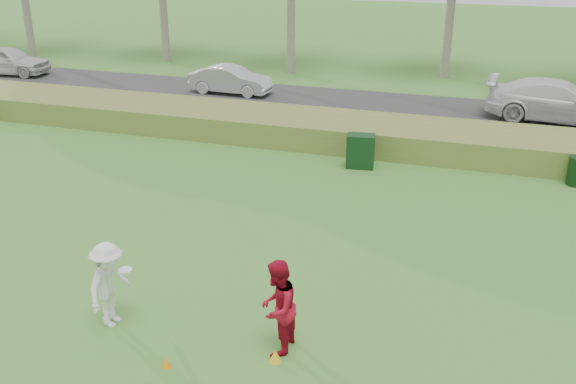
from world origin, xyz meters
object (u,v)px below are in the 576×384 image
(player_white, at_px, (109,285))
(utility_cabinet, at_px, (361,151))
(cone_orange, at_px, (166,362))
(car_right, at_px, (558,101))
(cone_yellow, at_px, (275,356))
(player_red, at_px, (277,308))
(car_mid, at_px, (231,80))
(car_left, at_px, (8,60))

(player_white, distance_m, utility_cabinet, 10.73)
(player_white, relative_size, cone_orange, 9.18)
(player_white, xyz_separation_m, car_right, (9.23, 18.01, -0.03))
(cone_yellow, height_order, car_right, car_right)
(cone_yellow, relative_size, utility_cabinet, 0.22)
(player_red, relative_size, cone_yellow, 7.65)
(player_red, bearing_deg, car_mid, -154.08)
(player_white, distance_m, car_right, 20.23)
(player_white, relative_size, cone_yellow, 7.29)
(car_left, height_order, car_right, car_right)
(cone_yellow, distance_m, car_left, 28.24)
(car_right, bearing_deg, cone_yellow, 166.09)
(cone_orange, distance_m, cone_yellow, 1.97)
(cone_yellow, bearing_deg, car_right, 72.44)
(cone_yellow, bearing_deg, player_white, 177.58)
(player_red, bearing_deg, utility_cabinet, -175.85)
(player_white, height_order, car_left, player_white)
(car_right, bearing_deg, car_mid, 93.03)
(car_mid, bearing_deg, cone_yellow, -153.41)
(utility_cabinet, bearing_deg, car_left, 150.94)
(car_right, bearing_deg, car_left, 92.84)
(player_red, xyz_separation_m, car_right, (5.81, 17.83, -0.07))
(cone_orange, height_order, cone_yellow, cone_yellow)
(car_left, bearing_deg, cone_orange, -139.36)
(cone_orange, xyz_separation_m, utility_cabinet, (1.15, 11.26, 0.46))
(cone_orange, bearing_deg, car_mid, 109.34)
(cone_yellow, bearing_deg, car_mid, 114.94)
(player_red, relative_size, car_right, 0.34)
(cone_orange, bearing_deg, cone_yellow, 22.81)
(utility_cabinet, relative_size, car_right, 0.20)
(car_left, bearing_deg, car_mid, -95.63)
(player_red, height_order, car_left, player_red)
(utility_cabinet, height_order, car_left, car_left)
(cone_orange, height_order, car_left, car_left)
(cone_orange, relative_size, utility_cabinet, 0.17)
(player_white, height_order, cone_yellow, player_white)
(player_white, height_order, player_red, player_red)
(cone_orange, xyz_separation_m, car_left, (-19.47, 19.30, 0.70))
(utility_cabinet, xyz_separation_m, car_left, (-20.62, 8.04, 0.24))
(utility_cabinet, xyz_separation_m, car_right, (6.42, 7.66, 0.31))
(player_white, distance_m, cone_yellow, 3.57)
(cone_yellow, bearing_deg, car_left, 138.95)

